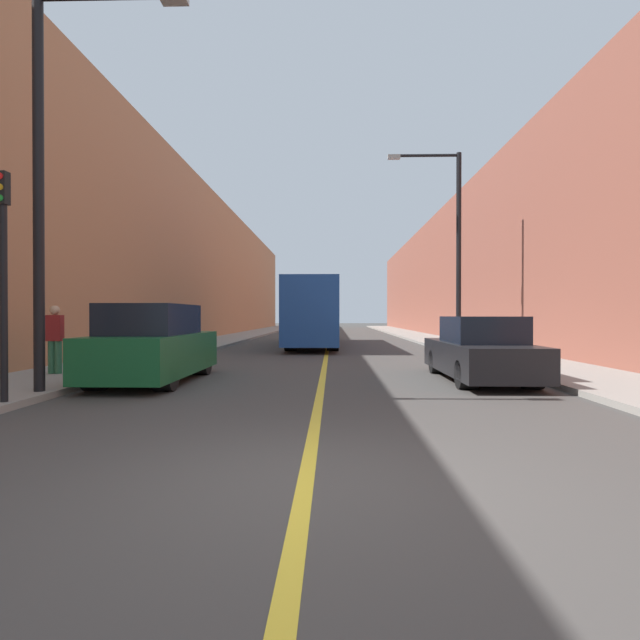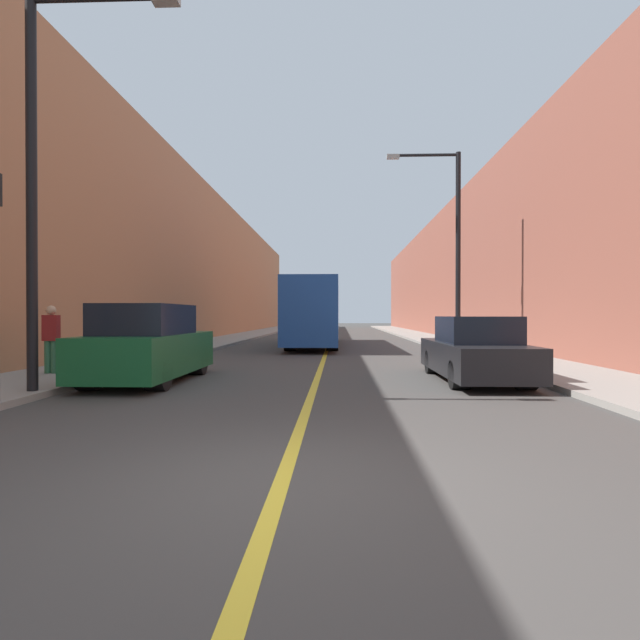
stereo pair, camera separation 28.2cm
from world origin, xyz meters
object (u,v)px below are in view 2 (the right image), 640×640
(street_lamp_left, at_px, (46,163))
(bus, at_px, (315,313))
(street_lamp_right, at_px, (452,237))
(pedestrian, at_px, (51,338))
(car_right_near, at_px, (475,352))
(parked_suv_left, at_px, (148,346))

(street_lamp_left, bearing_deg, bus, 75.35)
(street_lamp_right, xyz_separation_m, pedestrian, (-11.74, -8.08, -3.72))
(car_right_near, xyz_separation_m, street_lamp_right, (1.27, 8.15, 4.02))
(bus, bearing_deg, car_right_near, -72.17)
(pedestrian, bearing_deg, street_lamp_right, 34.53)
(bus, height_order, car_right_near, bus)
(street_lamp_right, bearing_deg, parked_suv_left, -136.31)
(parked_suv_left, bearing_deg, street_lamp_left, -115.66)
(street_lamp_left, distance_m, street_lamp_right, 14.91)
(parked_suv_left, xyz_separation_m, street_lamp_left, (-1.10, -2.28, 3.64))
(street_lamp_left, relative_size, street_lamp_right, 0.94)
(bus, bearing_deg, street_lamp_left, -104.65)
(parked_suv_left, xyz_separation_m, street_lamp_right, (9.05, 8.64, 3.87))
(street_lamp_right, bearing_deg, bus, 134.65)
(car_right_near, height_order, street_lamp_right, street_lamp_right)
(bus, relative_size, parked_suv_left, 2.74)
(street_lamp_left, bearing_deg, street_lamp_right, 47.12)
(street_lamp_left, xyz_separation_m, pedestrian, (-1.59, 2.85, -3.49))
(car_right_near, bearing_deg, street_lamp_right, 81.17)
(bus, distance_m, pedestrian, 15.16)
(car_right_near, relative_size, street_lamp_left, 0.63)
(car_right_near, xyz_separation_m, street_lamp_left, (-8.88, -2.78, 3.79))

